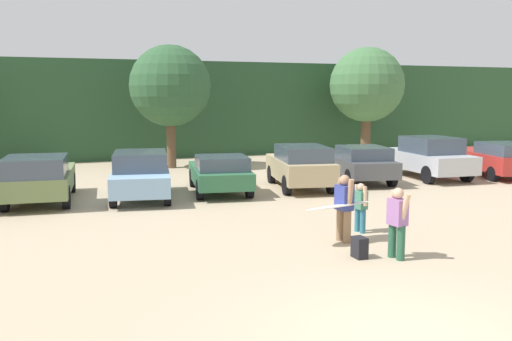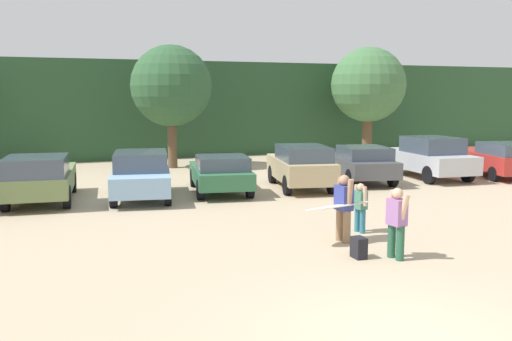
{
  "view_description": "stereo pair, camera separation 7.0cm",
  "coord_description": "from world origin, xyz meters",
  "views": [
    {
      "loc": [
        -4.65,
        -6.13,
        3.46
      ],
      "look_at": [
        0.7,
        7.91,
        1.36
      ],
      "focal_mm": 38.62,
      "sensor_mm": 36.0,
      "label": 1
    },
    {
      "loc": [
        -4.58,
        -6.16,
        3.46
      ],
      "look_at": [
        0.7,
        7.91,
        1.36
      ],
      "focal_mm": 38.62,
      "sensor_mm": 36.0,
      "label": 2
    }
  ],
  "objects": [
    {
      "name": "person_child",
      "position": [
        2.62,
        5.58,
        0.71
      ],
      "size": [
        0.27,
        0.47,
        1.25
      ],
      "rotation": [
        0.0,
        0.0,
        3.28
      ],
      "color": "teal",
      "rests_on": "ground_plane"
    },
    {
      "name": "backpack_dropped",
      "position": [
        1.44,
        3.68,
        0.22
      ],
      "size": [
        0.24,
        0.34,
        0.45
      ],
      "color": "black",
      "rests_on": "ground_plane"
    },
    {
      "name": "parked_car_red",
      "position": [
        12.93,
        11.82,
        0.77
      ],
      "size": [
        2.65,
        4.77,
        1.49
      ],
      "rotation": [
        0.0,
        0.0,
        1.37
      ],
      "color": "#B72D28",
      "rests_on": "ground_plane"
    },
    {
      "name": "person_adult",
      "position": [
        1.78,
        4.94,
        0.9
      ],
      "size": [
        0.34,
        0.7,
        1.6
      ],
      "rotation": [
        0.0,
        0.0,
        3.28
      ],
      "color": "#8C6B4C",
      "rests_on": "ground_plane"
    },
    {
      "name": "tree_far_right",
      "position": [
        11.91,
        20.22,
        3.94
      ],
      "size": [
        4.08,
        4.08,
        6.0
      ],
      "color": "brown",
      "rests_on": "ground_plane"
    },
    {
      "name": "parked_car_olive_green",
      "position": [
        -4.95,
        12.47,
        0.83
      ],
      "size": [
        2.35,
        4.54,
        1.58
      ],
      "rotation": [
        0.0,
        0.0,
        1.47
      ],
      "color": "#6B7F4C",
      "rests_on": "ground_plane"
    },
    {
      "name": "ground_plane",
      "position": [
        0.0,
        0.0,
        0.0
      ],
      "size": [
        120.0,
        120.0,
        0.0
      ],
      "primitive_type": "plane",
      "color": "tan"
    },
    {
      "name": "parked_car_sky_blue",
      "position": [
        -1.8,
        12.07,
        0.82
      ],
      "size": [
        2.51,
        4.27,
        1.57
      ],
      "rotation": [
        0.0,
        0.0,
        1.39
      ],
      "color": "#84ADD1",
      "rests_on": "ground_plane"
    },
    {
      "name": "parked_car_tan",
      "position": [
        4.01,
        11.99,
        0.86
      ],
      "size": [
        2.5,
        4.28,
        1.61
      ],
      "rotation": [
        0.0,
        0.0,
        1.38
      ],
      "color": "tan",
      "rests_on": "ground_plane"
    },
    {
      "name": "person_companion",
      "position": [
        2.14,
        3.36,
        0.86
      ],
      "size": [
        0.33,
        0.69,
        1.52
      ],
      "rotation": [
        0.0,
        0.0,
        3.28
      ],
      "color": "#26593F",
      "rests_on": "ground_plane"
    },
    {
      "name": "surfboard_white",
      "position": [
        1.63,
        4.92,
        0.88
      ],
      "size": [
        2.03,
        0.95,
        0.17
      ],
      "rotation": [
        0.0,
        0.0,
        3.36
      ],
      "color": "white"
    },
    {
      "name": "tree_left",
      "position": [
        0.79,
        19.35,
        3.81
      ],
      "size": [
        3.77,
        3.77,
        5.72
      ],
      "color": "brown",
      "rests_on": "ground_plane"
    },
    {
      "name": "parked_car_silver",
      "position": [
        10.05,
        12.49,
        0.88
      ],
      "size": [
        2.29,
        4.67,
        1.72
      ],
      "rotation": [
        0.0,
        0.0,
        1.49
      ],
      "color": "silver",
      "rests_on": "ground_plane"
    },
    {
      "name": "hillside_ridge",
      "position": [
        0.0,
        29.04,
        2.61
      ],
      "size": [
        108.0,
        12.0,
        5.22
      ],
      "primitive_type": "cube",
      "color": "#284C2D",
      "rests_on": "ground_plane"
    },
    {
      "name": "parked_car_dark_gray",
      "position": [
        6.85,
        12.53,
        0.77
      ],
      "size": [
        2.63,
        4.47,
        1.44
      ],
      "rotation": [
        0.0,
        0.0,
        1.37
      ],
      "color": "#4C4F54",
      "rests_on": "ground_plane"
    },
    {
      "name": "parked_car_forest_green",
      "position": [
        0.97,
        12.19,
        0.72
      ],
      "size": [
        2.48,
        4.3,
        1.35
      ],
      "rotation": [
        0.0,
        0.0,
        1.41
      ],
      "color": "#2D6642",
      "rests_on": "ground_plane"
    }
  ]
}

